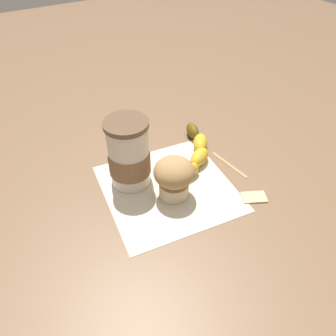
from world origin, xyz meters
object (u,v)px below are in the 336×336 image
at_px(muffin, 175,176).
at_px(banana, 196,150).
at_px(sugar_packet, 254,197).
at_px(coffee_cup, 129,155).

distance_m(muffin, banana, 0.14).
bearing_deg(sugar_packet, muffin, 144.80).
relative_size(banana, sugar_packet, 3.36).
bearing_deg(coffee_cup, banana, -0.94).
xyz_separation_m(coffee_cup, muffin, (0.06, -0.08, -0.02)).
bearing_deg(banana, coffee_cup, 179.06).
xyz_separation_m(banana, sugar_packet, (0.02, -0.18, -0.01)).
height_order(coffee_cup, sugar_packet, coffee_cup).
distance_m(muffin, sugar_packet, 0.17).
bearing_deg(coffee_cup, muffin, -55.23).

